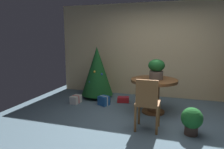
% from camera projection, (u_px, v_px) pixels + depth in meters
% --- Properties ---
extents(ground_plane, '(6.60, 6.60, 0.00)m').
position_uv_depth(ground_plane, '(150.00, 127.00, 3.92)').
color(ground_plane, slate).
extents(back_wall_panel, '(6.00, 0.10, 2.60)m').
position_uv_depth(back_wall_panel, '(162.00, 51.00, 5.76)').
color(back_wall_panel, beige).
rests_on(back_wall_panel, ground_plane).
extents(round_dining_table, '(1.01, 1.01, 0.76)m').
position_uv_depth(round_dining_table, '(154.00, 89.00, 4.60)').
color(round_dining_table, brown).
rests_on(round_dining_table, ground_plane).
extents(flower_vase, '(0.36, 0.36, 0.44)m').
position_uv_depth(flower_vase, '(157.00, 68.00, 4.52)').
color(flower_vase, '#665B51').
rests_on(flower_vase, round_dining_table).
extents(wooden_chair_near, '(0.42, 0.40, 0.95)m').
position_uv_depth(wooden_chair_near, '(147.00, 101.00, 3.68)').
color(wooden_chair_near, brown).
rests_on(wooden_chair_near, ground_plane).
extents(holiday_tree, '(0.87, 0.87, 1.42)m').
position_uv_depth(holiday_tree, '(97.00, 71.00, 5.76)').
color(holiday_tree, brown).
rests_on(holiday_tree, ground_plane).
extents(gift_box_red, '(0.33, 0.26, 0.14)m').
position_uv_depth(gift_box_red, '(123.00, 100.00, 5.43)').
color(gift_box_red, red).
rests_on(gift_box_red, ground_plane).
extents(gift_box_blue, '(0.30, 0.29, 0.23)m').
position_uv_depth(gift_box_blue, '(104.00, 101.00, 5.19)').
color(gift_box_blue, '#1E569E').
rests_on(gift_box_blue, ground_plane).
extents(gift_box_cream, '(0.21, 0.32, 0.20)m').
position_uv_depth(gift_box_cream, '(76.00, 99.00, 5.33)').
color(gift_box_cream, silver).
rests_on(gift_box_cream, ground_plane).
extents(potted_plant, '(0.37, 0.37, 0.48)m').
position_uv_depth(potted_plant, '(192.00, 120.00, 3.57)').
color(potted_plant, '#4C382D').
rests_on(potted_plant, ground_plane).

